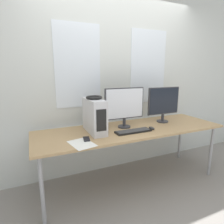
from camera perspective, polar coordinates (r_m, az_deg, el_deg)
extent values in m
plane|color=gray|center=(2.48, 10.32, -24.42)|extent=(14.00, 14.00, 0.00)
cube|color=silver|center=(2.78, 0.91, 9.67)|extent=(8.00, 0.06, 2.70)
cube|color=white|center=(2.57, -10.30, 13.55)|extent=(0.61, 0.01, 1.08)
cube|color=white|center=(3.02, 11.00, 13.31)|extent=(0.61, 0.01, 1.08)
cube|color=tan|center=(2.43, 5.94, -5.23)|extent=(2.43, 0.77, 0.03)
cylinder|color=#99999E|center=(2.04, -20.54, -21.61)|extent=(0.04, 0.04, 0.73)
cylinder|color=#99999E|center=(3.07, 27.90, -10.45)|extent=(0.04, 0.04, 0.73)
cylinder|color=#99999E|center=(2.57, -21.42, -14.23)|extent=(0.04, 0.04, 0.73)
cylinder|color=#99999E|center=(3.44, 19.96, -7.30)|extent=(0.04, 0.04, 0.73)
cube|color=silver|center=(2.23, -5.39, -1.13)|extent=(0.16, 0.47, 0.40)
cube|color=black|center=(2.01, -3.24, -2.57)|extent=(0.11, 0.00, 0.24)
torus|color=black|center=(2.19, -5.50, 4.42)|extent=(0.19, 0.19, 0.03)
cylinder|color=#333338|center=(2.46, 3.72, -4.46)|extent=(0.16, 0.16, 0.02)
cylinder|color=#333338|center=(2.44, 3.74, -2.98)|extent=(0.04, 0.04, 0.12)
cube|color=#333338|center=(2.39, 3.82, 2.66)|extent=(0.54, 0.03, 0.40)
cube|color=white|center=(2.38, 4.00, 2.60)|extent=(0.51, 0.00, 0.37)
cylinder|color=#333338|center=(2.81, 15.09, -2.75)|extent=(0.16, 0.16, 0.02)
cylinder|color=#333338|center=(2.79, 15.16, -1.45)|extent=(0.04, 0.04, 0.12)
cube|color=#333338|center=(2.75, 15.43, 3.34)|extent=(0.51, 0.03, 0.38)
cube|color=black|center=(2.73, 15.64, 3.29)|extent=(0.48, 0.00, 0.36)
cube|color=black|center=(2.28, 6.48, -5.86)|extent=(0.45, 0.14, 0.02)
cube|color=#383838|center=(2.27, 6.49, -5.58)|extent=(0.41, 0.12, 0.00)
ellipsoid|color=#2D2D2D|center=(2.42, 11.99, -4.82)|extent=(0.05, 0.10, 0.03)
cube|color=black|center=(2.05, -7.78, -8.16)|extent=(0.09, 0.15, 0.01)
cube|color=white|center=(1.94, -9.19, -9.49)|extent=(0.27, 0.33, 0.00)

